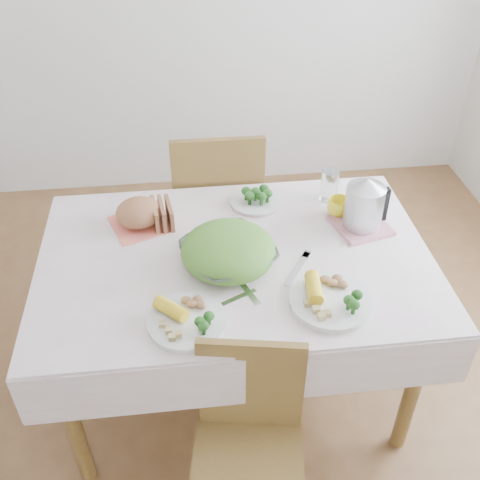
{
  "coord_description": "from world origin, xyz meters",
  "views": [
    {
      "loc": [
        -0.18,
        -1.65,
        2.13
      ],
      "look_at": [
        0.02,
        0.02,
        0.82
      ],
      "focal_mm": 42.0,
      "sensor_mm": 36.0,
      "label": 1
    }
  ],
  "objects": [
    {
      "name": "dinner_plate_left",
      "position": [
        -0.2,
        -0.34,
        0.77
      ],
      "size": [
        0.36,
        0.36,
        0.02
      ],
      "primitive_type": "cylinder",
      "rotation": [
        0.0,
        0.0,
        0.47
      ],
      "color": "white",
      "rests_on": "tablecloth"
    },
    {
      "name": "glass_tumbler",
      "position": [
        0.45,
        0.34,
        0.83
      ],
      "size": [
        0.09,
        0.09,
        0.14
      ],
      "primitive_type": "cylinder",
      "rotation": [
        0.0,
        0.0,
        0.33
      ],
      "color": "white",
      "rests_on": "tablecloth"
    },
    {
      "name": "bread_loaf",
      "position": [
        -0.37,
        0.25,
        0.82
      ],
      "size": [
        0.21,
        0.2,
        0.11
      ],
      "primitive_type": "ellipsoid",
      "rotation": [
        0.0,
        0.0,
        -0.12
      ],
      "color": "#955B3A",
      "rests_on": "napkin"
    },
    {
      "name": "yellow_mug",
      "position": [
        0.46,
        0.22,
        0.8
      ],
      "size": [
        0.11,
        0.11,
        0.08
      ],
      "primitive_type": "imported",
      "rotation": [
        0.0,
        0.0,
        -0.16
      ],
      "color": "yellow",
      "rests_on": "tablecloth"
    },
    {
      "name": "napkin",
      "position": [
        -0.37,
        0.25,
        0.76
      ],
      "size": [
        0.29,
        0.29,
        0.0
      ],
      "primitive_type": "cube",
      "rotation": [
        0.0,
        0.0,
        0.36
      ],
      "color": "#FE7761",
      "rests_on": "tablecloth"
    },
    {
      "name": "dinner_plate_right",
      "position": [
        0.3,
        -0.3,
        0.77
      ],
      "size": [
        0.39,
        0.39,
        0.02
      ],
      "primitive_type": "cylinder",
      "rotation": [
        0.0,
        0.0,
        -0.45
      ],
      "color": "white",
      "rests_on": "tablecloth"
    },
    {
      "name": "chair_far",
      "position": [
        -0.02,
        0.73,
        0.46
      ],
      "size": [
        0.45,
        0.45,
        0.98
      ],
      "primitive_type": "cube",
      "rotation": [
        0.0,
        0.0,
        3.13
      ],
      "color": "brown",
      "rests_on": "floor"
    },
    {
      "name": "dining_table",
      "position": [
        0.0,
        0.0,
        0.38
      ],
      "size": [
        1.4,
        0.9,
        0.75
      ],
      "primitive_type": "cube",
      "color": "brown",
      "rests_on": "floor"
    },
    {
      "name": "chair_near",
      "position": [
        -0.04,
        -0.66,
        0.47
      ],
      "size": [
        0.43,
        0.43,
        0.82
      ],
      "primitive_type": "cube",
      "rotation": [
        0.0,
        0.0,
        -0.18
      ],
      "color": "brown",
      "rests_on": "floor"
    },
    {
      "name": "floor",
      "position": [
        0.0,
        0.0,
        0.0
      ],
      "size": [
        3.6,
        3.6,
        0.0
      ],
      "primitive_type": "plane",
      "color": "brown",
      "rests_on": "ground"
    },
    {
      "name": "fork_right",
      "position": [
        0.22,
        -0.11,
        0.76
      ],
      "size": [
        0.14,
        0.19,
        0.0
      ],
      "primitive_type": "cube",
      "rotation": [
        0.0,
        0.0,
        -0.57
      ],
      "color": "silver",
      "rests_on": "tablecloth"
    },
    {
      "name": "knife",
      "position": [
        -0.03,
        -0.24,
        0.76
      ],
      "size": [
        0.16,
        0.09,
        0.0
      ],
      "primitive_type": "cube",
      "rotation": [
        0.0,
        0.0,
        2.02
      ],
      "color": "silver",
      "rests_on": "tablecloth"
    },
    {
      "name": "fork_left",
      "position": [
        0.01,
        -0.19,
        0.76
      ],
      "size": [
        0.09,
        0.18,
        0.0
      ],
      "primitive_type": "cube",
      "rotation": [
        0.0,
        0.0,
        0.38
      ],
      "color": "silver",
      "rests_on": "tablecloth"
    },
    {
      "name": "pink_tray",
      "position": [
        0.53,
        0.12,
        0.77
      ],
      "size": [
        0.25,
        0.25,
        0.02
      ],
      "primitive_type": "cube",
      "rotation": [
        0.0,
        0.0,
        0.25
      ],
      "color": "#CC7D87",
      "rests_on": "tablecloth"
    },
    {
      "name": "broccoli_plate",
      "position": [
        0.12,
        0.34,
        0.77
      ],
      "size": [
        0.28,
        0.28,
        0.02
      ],
      "primitive_type": "cylinder",
      "rotation": [
        0.0,
        0.0,
        0.35
      ],
      "color": "beige",
      "rests_on": "tablecloth"
    },
    {
      "name": "electric_kettle",
      "position": [
        0.53,
        0.12,
        0.88
      ],
      "size": [
        0.18,
        0.18,
        0.22
      ],
      "primitive_type": "cylinder",
      "rotation": [
        0.0,
        0.0,
        -0.22
      ],
      "color": "#B2B5BA",
      "rests_on": "pink_tray"
    },
    {
      "name": "tablecloth",
      "position": [
        0.0,
        0.0,
        0.76
      ],
      "size": [
        1.5,
        1.0,
        0.01
      ],
      "primitive_type": "cube",
      "color": "white",
      "rests_on": "dining_table"
    },
    {
      "name": "salad_bowl",
      "position": [
        -0.03,
        -0.05,
        0.8
      ],
      "size": [
        0.44,
        0.44,
        0.08
      ],
      "primitive_type": "imported",
      "rotation": [
        0.0,
        0.0,
        0.42
      ],
      "color": "white",
      "rests_on": "tablecloth"
    }
  ]
}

